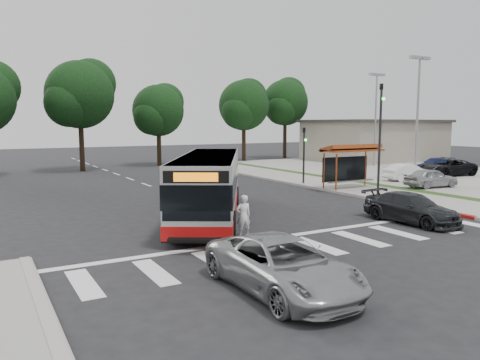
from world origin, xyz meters
TOP-DOWN VIEW (x-y plane):
  - ground at (0.00, 0.00)m, footprint 140.00×140.00m
  - sidewalk_east at (11.00, 8.00)m, footprint 4.00×40.00m
  - curb_east at (9.00, 8.00)m, footprint 0.30×40.00m
  - curb_east_red at (9.00, -2.00)m, footprint 0.32×6.00m
  - parking_lot at (23.00, 10.00)m, footprint 18.00×36.00m
  - commercial_building at (30.00, 22.00)m, footprint 14.00×10.00m
  - building_roof_cap at (30.00, 22.00)m, footprint 14.60×10.60m
  - crosswalk_ladder at (0.00, -5.00)m, footprint 18.00×2.60m
  - bus_shelter at (10.80, 5.10)m, footprint 4.20×1.60m
  - traffic_signal_ne_tall at (9.60, 1.49)m, footprint 0.18×0.37m
  - traffic_signal_ne_short at (9.60, 8.49)m, footprint 0.18×0.37m
  - lot_light_front at (18.00, 6.00)m, footprint 1.90×0.35m
  - lot_light_mid at (24.00, 16.00)m, footprint 1.90×0.35m
  - tree_ne_a at (16.08, 28.06)m, footprint 6.16×5.74m
  - tree_ne_b at (23.08, 30.06)m, footprint 6.16×5.74m
  - tree_north_a at (-1.92, 26.07)m, footprint 6.60×6.15m
  - tree_north_b at (6.07, 28.06)m, footprint 5.72×5.33m
  - transit_bus at (-1.20, 1.30)m, footprint 7.68×10.82m
  - pedestrian at (-1.60, -2.51)m, footprint 0.63×0.45m
  - dark_sedan at (6.00, -3.92)m, footprint 2.07×4.51m
  - silver_suv_south at (-3.67, -8.09)m, footprint 2.33×5.00m
  - parked_car_0 at (15.68, 2.74)m, footprint 3.85×1.90m
  - parked_car_1 at (17.36, 6.12)m, footprint 3.86×1.79m
  - parked_car_2 at (22.66, 6.72)m, footprint 5.04×2.72m
  - parked_car_3 at (24.70, 9.47)m, footprint 4.24×2.09m

SIDE VIEW (x-z plane):
  - ground at x=0.00m, z-range 0.00..0.00m
  - crosswalk_ladder at x=0.00m, z-range 0.00..0.01m
  - parking_lot at x=23.00m, z-range 0.00..0.10m
  - sidewalk_east at x=11.00m, z-range 0.00..0.12m
  - curb_east at x=9.00m, z-range 0.00..0.15m
  - curb_east_red at x=9.00m, z-range 0.00..0.15m
  - dark_sedan at x=6.00m, z-range 0.00..1.28m
  - parked_car_3 at x=24.70m, z-range 0.10..1.28m
  - silver_suv_south at x=-3.67m, z-range 0.00..1.39m
  - parked_car_1 at x=17.36m, z-range 0.10..1.32m
  - parked_car_0 at x=15.68m, z-range 0.10..1.36m
  - parked_car_2 at x=22.66m, z-range 0.10..1.44m
  - pedestrian at x=-1.60m, z-range 0.00..1.60m
  - transit_bus at x=-1.20m, z-range 0.00..2.87m
  - commercial_building at x=30.00m, z-range 0.00..4.40m
  - bus_shelter at x=10.80m, z-range 0.92..3.78m
  - traffic_signal_ne_short at x=9.60m, z-range 0.48..4.48m
  - traffic_signal_ne_tall at x=9.60m, z-range 0.63..7.13m
  - building_roof_cap at x=30.00m, z-range 4.40..4.70m
  - tree_north_b at x=6.07m, z-range 1.45..9.88m
  - lot_light_front at x=18.00m, z-range 1.40..10.41m
  - lot_light_mid at x=24.00m, z-range 1.40..10.41m
  - tree_ne_a at x=16.08m, z-range 1.74..11.04m
  - tree_ne_b at x=23.08m, z-range 1.91..11.93m
  - tree_north_a at x=-1.92m, z-range 1.84..12.01m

